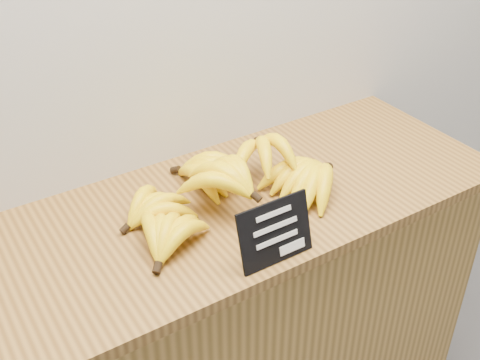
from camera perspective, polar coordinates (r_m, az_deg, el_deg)
counter at (r=1.76m, az=-0.90°, el=-14.91°), size 1.35×0.50×0.90m
counter_top at (r=1.44m, az=-1.07°, el=-2.55°), size 1.39×0.54×0.03m
chalkboard_sign at (r=1.24m, az=3.38°, el=-4.97°), size 0.17×0.04×0.13m
banana_pile at (r=1.40m, az=-0.69°, el=-0.47°), size 0.60×0.36×0.12m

